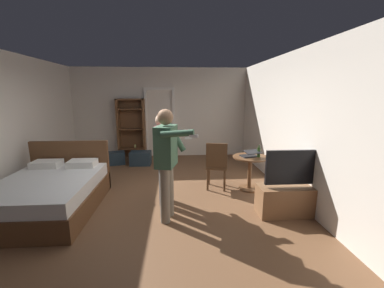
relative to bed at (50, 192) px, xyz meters
name	(u,v)px	position (x,y,z in m)	size (l,w,h in m)	color
ground_plane	(152,201)	(1.68, 0.22, -0.30)	(7.32, 7.32, 0.00)	brown
wall_back	(161,113)	(1.68, 3.61, 1.06)	(5.50, 0.12, 2.72)	silver
wall_right	(299,127)	(4.37, 0.22, 1.06)	(0.12, 6.90, 2.72)	silver
doorway_frame	(160,118)	(1.65, 3.53, 0.92)	(0.93, 0.08, 2.13)	white
bed	(50,192)	(0.00, 0.00, 0.00)	(1.51, 2.00, 1.02)	brown
bookshelf	(132,126)	(0.80, 3.38, 0.67)	(0.82, 0.32, 1.80)	brown
tv_flatscreen	(292,196)	(4.01, -0.44, 0.01)	(1.11, 0.40, 1.08)	brown
side_table	(250,167)	(3.64, 0.65, 0.17)	(0.70, 0.70, 0.70)	brown
laptop	(250,154)	(3.62, 0.60, 0.45)	(0.40, 0.40, 0.15)	black
bottle_on_table	(259,152)	(3.78, 0.57, 0.50)	(0.06, 0.06, 0.25)	#263D15
wooden_chair	(217,164)	(2.96, 0.69, 0.24)	(0.50, 0.50, 0.99)	#4C331E
person_blue_shirt	(167,157)	(2.00, -0.45, 0.70)	(0.63, 0.68, 1.73)	gray
person_striped_shirt	(163,153)	(1.91, 0.15, 0.63)	(0.66, 0.61, 1.61)	#333338
suitcase_dark	(141,158)	(1.15, 2.57, -0.12)	(0.57, 0.38, 0.37)	#1E2D38
suitcase_small	(117,158)	(0.47, 2.68, -0.13)	(0.44, 0.33, 0.35)	#1E2D38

